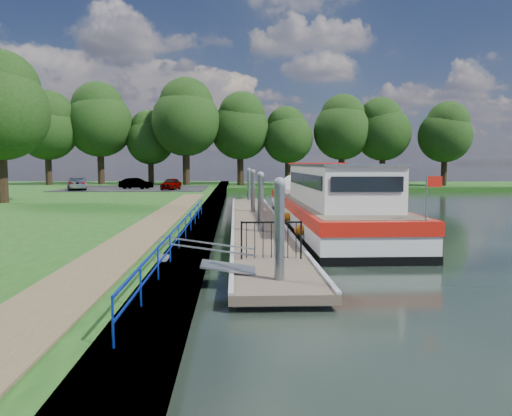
{
  "coord_description": "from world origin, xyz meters",
  "views": [
    {
      "loc": [
        -1.09,
        -12.65,
        3.27
      ],
      "look_at": [
        -0.2,
        8.42,
        1.4
      ],
      "focal_mm": 35.0,
      "sensor_mm": 36.0,
      "label": 1
    }
  ],
  "objects_px": {
    "pontoon": "(256,224)",
    "barge": "(324,205)",
    "car_c": "(77,183)",
    "car_a": "(171,184)",
    "car_b": "(136,184)"
  },
  "relations": [
    {
      "from": "car_b",
      "to": "car_c",
      "type": "height_order",
      "value": "car_c"
    },
    {
      "from": "car_a",
      "to": "barge",
      "type": "bearing_deg",
      "value": -53.15
    },
    {
      "from": "barge",
      "to": "pontoon",
      "type": "bearing_deg",
      "value": -175.29
    },
    {
      "from": "pontoon",
      "to": "car_c",
      "type": "relative_size",
      "value": 7.17
    },
    {
      "from": "pontoon",
      "to": "car_c",
      "type": "bearing_deg",
      "value": 126.18
    },
    {
      "from": "pontoon",
      "to": "car_b",
      "type": "xyz_separation_m",
      "value": [
        -10.7,
        23.22,
        1.18
      ]
    },
    {
      "from": "pontoon",
      "to": "car_b",
      "type": "distance_m",
      "value": 25.59
    },
    {
      "from": "pontoon",
      "to": "car_c",
      "type": "xyz_separation_m",
      "value": [
        -15.89,
        21.73,
        1.26
      ]
    },
    {
      "from": "barge",
      "to": "car_a",
      "type": "bearing_deg",
      "value": 116.63
    },
    {
      "from": "car_a",
      "to": "car_c",
      "type": "bearing_deg",
      "value": -170.29
    },
    {
      "from": "pontoon",
      "to": "barge",
      "type": "bearing_deg",
      "value": 4.71
    },
    {
      "from": "barge",
      "to": "car_b",
      "type": "bearing_deg",
      "value": 121.94
    },
    {
      "from": "car_c",
      "to": "barge",
      "type": "bearing_deg",
      "value": 113.8
    },
    {
      "from": "car_a",
      "to": "car_c",
      "type": "xyz_separation_m",
      "value": [
        -8.78,
        0.08,
        0.05
      ]
    },
    {
      "from": "barge",
      "to": "car_a",
      "type": "distance_m",
      "value": 23.89
    }
  ]
}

